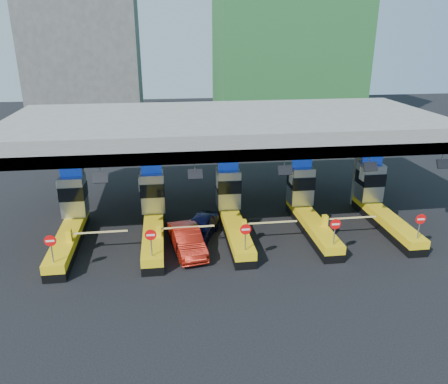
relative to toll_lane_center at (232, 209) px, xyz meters
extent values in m
plane|color=black|center=(0.00, -0.28, -1.40)|extent=(120.00, 120.00, 0.00)
cube|color=slate|center=(0.00, 2.72, 4.85)|extent=(28.00, 12.00, 1.50)
cube|color=#4C4C49|center=(0.00, -2.98, 4.45)|extent=(28.00, 0.60, 0.70)
cube|color=slate|center=(-10.00, 2.72, 1.35)|extent=(1.00, 1.00, 5.50)
cube|color=slate|center=(0.00, 2.72, 1.35)|extent=(1.00, 1.00, 5.50)
cube|color=slate|center=(10.00, 2.72, 1.35)|extent=(1.00, 1.00, 5.50)
cylinder|color=slate|center=(-7.50, -2.98, 3.85)|extent=(0.06, 0.06, 0.50)
cube|color=black|center=(-7.50, -3.18, 3.50)|extent=(0.80, 0.38, 0.54)
cylinder|color=slate|center=(-2.50, -2.98, 3.85)|extent=(0.06, 0.06, 0.50)
cube|color=black|center=(-2.50, -3.18, 3.50)|extent=(0.80, 0.38, 0.54)
cylinder|color=slate|center=(2.50, -2.98, 3.85)|extent=(0.06, 0.06, 0.50)
cube|color=black|center=(2.50, -3.18, 3.50)|extent=(0.80, 0.38, 0.54)
cylinder|color=slate|center=(7.50, -2.98, 3.85)|extent=(0.06, 0.06, 0.50)
cube|color=black|center=(7.50, -3.18, 3.50)|extent=(0.80, 0.38, 0.54)
cylinder|color=slate|center=(12.00, -2.98, 3.85)|extent=(0.06, 0.06, 0.50)
cube|color=black|center=(12.00, -3.18, 3.50)|extent=(0.80, 0.38, 0.54)
cube|color=black|center=(-10.00, -1.28, -1.15)|extent=(1.20, 8.00, 0.50)
cube|color=#E5B70C|center=(-10.00, -1.28, -0.65)|extent=(1.20, 8.00, 0.50)
cube|color=#9EA3A8|center=(-10.00, 1.52, 0.90)|extent=(1.50, 1.50, 2.60)
cube|color=black|center=(-10.00, 1.50, 1.20)|extent=(1.56, 1.56, 0.90)
cube|color=#0C2DBF|center=(-10.00, 1.52, 2.48)|extent=(1.30, 0.35, 0.55)
cube|color=white|center=(-10.80, 1.22, 1.60)|extent=(0.06, 0.70, 0.90)
cylinder|color=slate|center=(-10.00, -4.88, 0.25)|extent=(0.07, 0.07, 1.30)
cylinder|color=red|center=(-10.00, -4.91, 0.85)|extent=(0.60, 0.04, 0.60)
cube|color=white|center=(-10.00, -4.93, 0.85)|extent=(0.42, 0.02, 0.10)
cube|color=#E5B70C|center=(-9.65, -2.48, -0.05)|extent=(0.30, 0.35, 0.70)
cube|color=white|center=(-8.00, -2.48, 0.05)|extent=(3.20, 0.08, 0.08)
cube|color=black|center=(-5.00, -1.28, -1.15)|extent=(1.20, 8.00, 0.50)
cube|color=#E5B70C|center=(-5.00, -1.28, -0.65)|extent=(1.20, 8.00, 0.50)
cube|color=#9EA3A8|center=(-5.00, 1.52, 0.90)|extent=(1.50, 1.50, 2.60)
cube|color=black|center=(-5.00, 1.50, 1.20)|extent=(1.56, 1.56, 0.90)
cube|color=#0C2DBF|center=(-5.00, 1.52, 2.48)|extent=(1.30, 0.35, 0.55)
cube|color=white|center=(-5.80, 1.22, 1.60)|extent=(0.06, 0.70, 0.90)
cylinder|color=slate|center=(-5.00, -4.88, 0.25)|extent=(0.07, 0.07, 1.30)
cylinder|color=red|center=(-5.00, -4.91, 0.85)|extent=(0.60, 0.04, 0.60)
cube|color=white|center=(-5.00, -4.93, 0.85)|extent=(0.42, 0.02, 0.10)
cube|color=#E5B70C|center=(-4.65, -2.48, -0.05)|extent=(0.30, 0.35, 0.70)
cube|color=white|center=(-3.00, -2.48, 0.05)|extent=(3.20, 0.08, 0.08)
cube|color=black|center=(0.00, -1.28, -1.15)|extent=(1.20, 8.00, 0.50)
cube|color=#E5B70C|center=(0.00, -1.28, -0.65)|extent=(1.20, 8.00, 0.50)
cube|color=#9EA3A8|center=(0.00, 1.52, 0.90)|extent=(1.50, 1.50, 2.60)
cube|color=black|center=(0.00, 1.50, 1.20)|extent=(1.56, 1.56, 0.90)
cube|color=#0C2DBF|center=(0.00, 1.52, 2.48)|extent=(1.30, 0.35, 0.55)
cube|color=white|center=(-0.80, 1.22, 1.60)|extent=(0.06, 0.70, 0.90)
cylinder|color=slate|center=(0.00, -4.88, 0.25)|extent=(0.07, 0.07, 1.30)
cylinder|color=red|center=(0.00, -4.91, 0.85)|extent=(0.60, 0.04, 0.60)
cube|color=white|center=(0.00, -4.93, 0.85)|extent=(0.42, 0.02, 0.10)
cube|color=#E5B70C|center=(0.35, -2.48, -0.05)|extent=(0.30, 0.35, 0.70)
cube|color=white|center=(2.00, -2.48, 0.05)|extent=(3.20, 0.08, 0.08)
cube|color=black|center=(5.00, -1.28, -1.15)|extent=(1.20, 8.00, 0.50)
cube|color=#E5B70C|center=(5.00, -1.28, -0.65)|extent=(1.20, 8.00, 0.50)
cube|color=#9EA3A8|center=(5.00, 1.52, 0.90)|extent=(1.50, 1.50, 2.60)
cube|color=black|center=(5.00, 1.50, 1.20)|extent=(1.56, 1.56, 0.90)
cube|color=#0C2DBF|center=(5.00, 1.52, 2.48)|extent=(1.30, 0.35, 0.55)
cube|color=white|center=(4.20, 1.22, 1.60)|extent=(0.06, 0.70, 0.90)
cylinder|color=slate|center=(5.00, -4.88, 0.25)|extent=(0.07, 0.07, 1.30)
cylinder|color=red|center=(5.00, -4.91, 0.85)|extent=(0.60, 0.04, 0.60)
cube|color=white|center=(5.00, -4.93, 0.85)|extent=(0.42, 0.02, 0.10)
cube|color=#E5B70C|center=(5.35, -2.48, -0.05)|extent=(0.30, 0.35, 0.70)
cube|color=white|center=(7.00, -2.48, 0.05)|extent=(3.20, 0.08, 0.08)
cube|color=black|center=(10.00, -1.28, -1.15)|extent=(1.20, 8.00, 0.50)
cube|color=#E5B70C|center=(10.00, -1.28, -0.65)|extent=(1.20, 8.00, 0.50)
cube|color=#9EA3A8|center=(10.00, 1.52, 0.90)|extent=(1.50, 1.50, 2.60)
cube|color=black|center=(10.00, 1.50, 1.20)|extent=(1.56, 1.56, 0.90)
cube|color=#0C2DBF|center=(10.00, 1.52, 2.48)|extent=(1.30, 0.35, 0.55)
cube|color=white|center=(9.20, 1.22, 1.60)|extent=(0.06, 0.70, 0.90)
cylinder|color=slate|center=(10.00, -4.88, 0.25)|extent=(0.07, 0.07, 1.30)
cylinder|color=red|center=(10.00, -4.91, 0.85)|extent=(0.60, 0.04, 0.60)
cube|color=white|center=(10.00, -4.93, 0.85)|extent=(0.42, 0.02, 0.10)
cube|color=#E5B70C|center=(10.35, -2.48, -0.05)|extent=(0.30, 0.35, 0.70)
cube|color=white|center=(12.00, -2.48, 0.05)|extent=(3.20, 0.08, 0.08)
cube|color=#1E5926|center=(12.00, 31.72, 12.60)|extent=(18.00, 12.00, 28.00)
cube|color=#4C4C49|center=(-14.00, 35.72, 7.60)|extent=(14.00, 10.00, 18.00)
imported|color=black|center=(-2.13, -0.98, -0.70)|extent=(3.07, 4.39, 1.39)
imported|color=maroon|center=(-3.03, -2.72, -0.67)|extent=(2.24, 4.60, 1.45)
camera|label=1|loc=(-3.99, -25.64, 10.76)|focal=35.00mm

